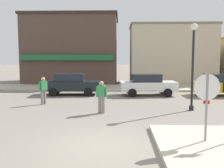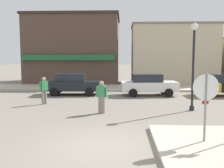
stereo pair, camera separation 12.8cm
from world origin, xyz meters
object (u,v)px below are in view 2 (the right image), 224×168
object	(u,v)px
parked_car_nearest	(73,84)
lamp_post	(194,54)
pedestrian_crossing_far	(102,96)
stop_sign	(206,98)
parked_car_third	(223,85)
pedestrian_crossing_near	(44,90)
parked_car_second	(148,84)

from	to	relation	value
parked_car_nearest	lamp_post	bearing A→B (deg)	-36.49
parked_car_nearest	pedestrian_crossing_far	bearing A→B (deg)	-67.09
stop_sign	parked_car_third	world-z (taller)	stop_sign
lamp_post	pedestrian_crossing_near	xyz separation A→B (m)	(-8.23, 1.45, -2.09)
stop_sign	pedestrian_crossing_far	xyz separation A→B (m)	(-3.63, 4.60, -0.65)
parked_car_second	stop_sign	bearing A→B (deg)	-86.10
stop_sign	lamp_post	size ratio (longest dim) A/B	0.51
parked_car_nearest	pedestrian_crossing_near	distance (m)	4.05
pedestrian_crossing_near	pedestrian_crossing_far	bearing A→B (deg)	-32.63
pedestrian_crossing_far	lamp_post	bearing A→B (deg)	10.23
stop_sign	parked_car_second	world-z (taller)	stop_sign
lamp_post	pedestrian_crossing_near	size ratio (longest dim) A/B	2.82
parked_car_second	lamp_post	bearing A→B (deg)	-71.41
stop_sign	lamp_post	world-z (taller)	lamp_post
stop_sign	pedestrian_crossing_near	world-z (taller)	stop_sign
parked_car_second	pedestrian_crossing_near	size ratio (longest dim) A/B	2.56
pedestrian_crossing_far	pedestrian_crossing_near	bearing A→B (deg)	147.37
parked_car_second	parked_car_third	world-z (taller)	same
parked_car_third	stop_sign	bearing A→B (deg)	-113.31
pedestrian_crossing_near	lamp_post	bearing A→B (deg)	-9.98
lamp_post	parked_car_second	world-z (taller)	lamp_post
stop_sign	pedestrian_crossing_near	xyz separation A→B (m)	(-7.20, 6.89, -0.65)
parked_car_second	pedestrian_crossing_far	xyz separation A→B (m)	(-2.90, -6.07, 0.06)
parked_car_nearest	pedestrian_crossing_near	size ratio (longest dim) A/B	2.53
parked_car_second	parked_car_third	size ratio (longest dim) A/B	1.01
parked_car_third	pedestrian_crossing_near	xyz separation A→B (m)	(-11.81, -3.80, 0.06)
lamp_post	pedestrian_crossing_far	size ratio (longest dim) A/B	2.82
parked_car_second	pedestrian_crossing_far	bearing A→B (deg)	-115.54
lamp_post	pedestrian_crossing_far	world-z (taller)	lamp_post
parked_car_nearest	parked_car_third	xyz separation A→B (m)	(10.87, -0.14, 0.00)
pedestrian_crossing_near	parked_car_second	bearing A→B (deg)	30.25
stop_sign	parked_car_nearest	bearing A→B (deg)	120.03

